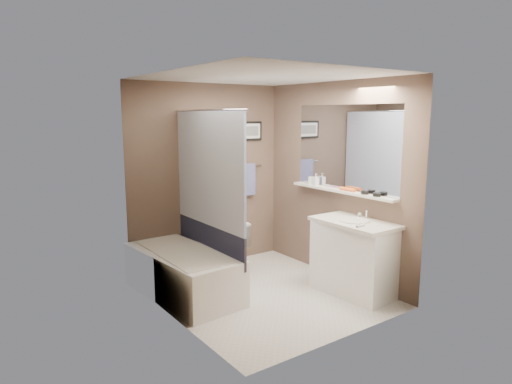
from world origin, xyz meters
TOP-DOWN VIEW (x-y plane):
  - ground at (0.00, 0.00)m, footprint 2.50×2.50m
  - ceiling at (0.00, 0.00)m, footprint 2.20×2.50m
  - wall_back at (0.00, 1.23)m, footprint 2.20×0.04m
  - wall_front at (0.00, -1.23)m, footprint 2.20×0.04m
  - wall_left at (-1.08, 0.00)m, footprint 0.04×2.50m
  - wall_right at (1.08, 0.00)m, footprint 0.04×2.50m
  - tile_surround at (-1.09, 0.50)m, footprint 0.02×1.55m
  - curtain_rod at (-0.40, 0.50)m, footprint 0.02×1.55m
  - curtain_upper at (-0.40, 0.50)m, footprint 0.03×1.45m
  - curtain_lower at (-0.40, 0.50)m, footprint 0.03×1.45m
  - mirror at (1.09, -0.15)m, footprint 0.02×1.60m
  - shelf at (1.04, -0.15)m, footprint 0.12×1.60m
  - towel_bar at (0.55, 1.22)m, footprint 0.60×0.02m
  - towel at (0.55, 1.20)m, footprint 0.34×0.05m
  - art_frame at (0.55, 1.23)m, footprint 0.62×0.02m
  - art_mat at (0.55, 1.22)m, footprint 0.56×0.00m
  - art_image at (0.55, 1.22)m, footprint 0.50×0.00m
  - door at (0.55, -1.24)m, footprint 0.80×0.02m
  - door_handle at (0.22, -1.19)m, footprint 0.10×0.02m
  - bathtub at (-0.75, 0.50)m, footprint 0.82×1.55m
  - tub_rim at (-0.75, 0.50)m, footprint 0.56×1.36m
  - toilet at (-0.03, 0.86)m, footprint 0.54×0.75m
  - vanity at (0.85, -0.56)m, footprint 0.57×0.94m
  - countertop at (0.84, -0.56)m, footprint 0.54×0.96m
  - sink_basin at (0.83, -0.56)m, footprint 0.34×0.34m
  - faucet_spout at (1.03, -0.56)m, footprint 0.02×0.02m
  - faucet_knob at (1.03, -0.46)m, footprint 0.05×0.05m
  - candle_bowl_near at (1.04, -0.69)m, footprint 0.09×0.09m
  - candle_bowl_far at (1.04, -0.52)m, footprint 0.09×0.09m
  - hair_brush_front at (1.04, -0.26)m, footprint 0.05×0.22m
  - pink_comb at (1.04, 0.05)m, footprint 0.04×0.16m
  - glass_jar at (1.04, 0.37)m, footprint 0.08×0.08m
  - soap_bottle at (1.04, 0.29)m, footprint 0.07×0.07m

SIDE VIEW (x-z plane):
  - ground at x=0.00m, z-range 0.00..0.00m
  - bathtub at x=-0.75m, z-range 0.00..0.50m
  - toilet at x=-0.03m, z-range 0.00..0.69m
  - vanity at x=0.85m, z-range 0.00..0.80m
  - tub_rim at x=-0.75m, z-range 0.49..0.51m
  - curtain_lower at x=-0.40m, z-range 0.40..0.76m
  - countertop at x=0.84m, z-range 0.80..0.84m
  - sink_basin at x=0.83m, z-range 0.84..0.86m
  - faucet_knob at x=1.03m, z-range 0.84..0.90m
  - faucet_spout at x=1.03m, z-range 0.84..0.94m
  - tile_surround at x=-1.09m, z-range 0.00..2.00m
  - door at x=0.55m, z-range 0.00..2.00m
  - door_handle at x=0.22m, z-range 0.99..1.01m
  - shelf at x=1.04m, z-range 1.09..1.11m
  - pink_comb at x=1.04m, z-range 1.11..1.12m
  - towel at x=0.55m, z-range 0.90..1.34m
  - candle_bowl_near at x=1.04m, z-range 1.11..1.16m
  - candle_bowl_far at x=1.04m, z-range 1.11..1.16m
  - hair_brush_front at x=1.04m, z-range 1.12..1.16m
  - glass_jar at x=1.04m, z-range 1.11..1.22m
  - soap_bottle at x=1.04m, z-range 1.11..1.26m
  - wall_back at x=0.00m, z-range 0.00..2.40m
  - wall_front at x=0.00m, z-range 0.00..2.40m
  - wall_left at x=-1.08m, z-range 0.00..2.40m
  - wall_right at x=1.08m, z-range 0.00..2.40m
  - towel_bar at x=0.55m, z-range 1.29..1.31m
  - curtain_upper at x=-0.40m, z-range 0.76..2.04m
  - mirror at x=1.09m, z-range 1.12..2.12m
  - art_frame at x=0.55m, z-range 1.65..1.91m
  - art_mat at x=0.55m, z-range 1.68..1.88m
  - art_image at x=0.55m, z-range 1.72..1.84m
  - curtain_rod at x=-0.40m, z-range 2.04..2.06m
  - ceiling at x=0.00m, z-range 2.36..2.40m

